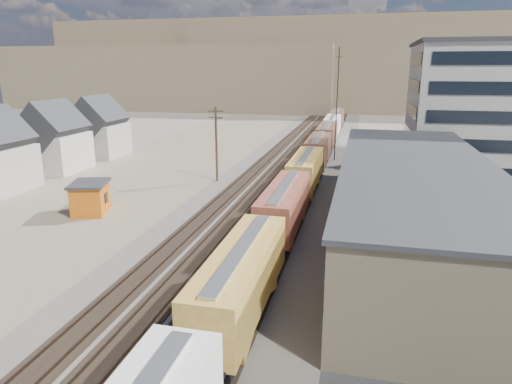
% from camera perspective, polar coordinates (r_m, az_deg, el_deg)
% --- Properties ---
extents(ballast_bed, '(18.00, 200.00, 0.06)m').
position_cam_1_polar(ballast_bed, '(67.67, 4.11, 2.56)').
color(ballast_bed, '#4C4742').
rests_on(ballast_bed, ground).
extents(dirt_yard, '(24.00, 180.00, 0.03)m').
position_cam_1_polar(dirt_yard, '(64.73, -15.15, 1.45)').
color(dirt_yard, '#6E654B').
rests_on(dirt_yard, ground).
extents(asphalt_lot, '(26.00, 120.00, 0.04)m').
position_cam_1_polar(asphalt_lot, '(53.64, 25.20, -2.35)').
color(asphalt_lot, '#232326').
rests_on(asphalt_lot, ground).
extents(rail_tracks, '(11.40, 200.00, 0.24)m').
position_cam_1_polar(rail_tracks, '(67.74, 3.65, 2.65)').
color(rail_tracks, black).
rests_on(rail_tracks, ground).
extents(freight_train, '(3.00, 119.74, 4.46)m').
position_cam_1_polar(freight_train, '(63.58, 7.09, 4.19)').
color(freight_train, black).
rests_on(freight_train, ground).
extents(warehouse, '(12.40, 40.40, 7.25)m').
position_cam_1_polar(warehouse, '(42.00, 19.04, -1.16)').
color(warehouse, tan).
rests_on(warehouse, ground).
extents(office_tower, '(22.60, 18.60, 18.45)m').
position_cam_1_polar(office_tower, '(72.53, 27.61, 9.12)').
color(office_tower, '#9E998E').
rests_on(office_tower, ground).
extents(utility_pole_north, '(2.20, 0.32, 10.00)m').
position_cam_1_polar(utility_pole_north, '(60.98, -4.98, 6.17)').
color(utility_pole_north, '#382619').
rests_on(utility_pole_north, ground).
extents(radio_mast, '(1.20, 0.16, 18.00)m').
position_cam_1_polar(radio_mast, '(75.53, 10.07, 10.69)').
color(radio_mast, black).
rests_on(radio_mast, ground).
extents(hills_north, '(265.00, 80.00, 32.00)m').
position_cam_1_polar(hills_north, '(183.38, 10.41, 14.86)').
color(hills_north, brown).
rests_on(hills_north, ground).
extents(maintenance_shed, '(4.78, 5.46, 3.38)m').
position_cam_1_polar(maintenance_shed, '(51.08, -19.99, -0.63)').
color(maintenance_shed, '#CB5E13').
rests_on(maintenance_shed, ground).
extents(parked_car_red, '(2.16, 4.31, 1.41)m').
position_cam_1_polar(parked_car_red, '(27.28, 25.07, -17.85)').
color(parked_car_red, '#A41B0F').
rests_on(parked_car_red, ground).
extents(parked_car_blue, '(5.22, 4.16, 1.32)m').
position_cam_1_polar(parked_car_blue, '(63.48, 28.45, 0.43)').
color(parked_car_blue, navy).
rests_on(parked_car_blue, ground).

